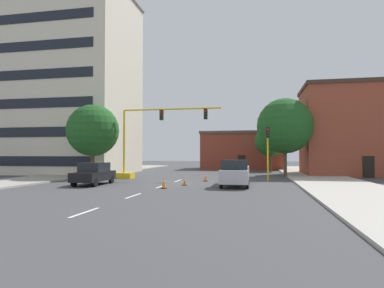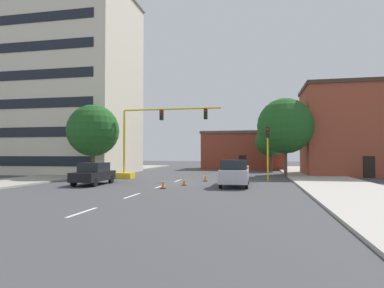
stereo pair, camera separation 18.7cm
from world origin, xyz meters
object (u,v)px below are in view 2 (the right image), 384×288
object	(u,v)px
tree_right_far	(271,141)
traffic_cone_roadside_b	(184,181)
traffic_light_pole_right	(268,141)
tree_right_mid	(285,126)
traffic_signal_gantry	(138,155)
sedan_black_near_left	(94,173)
tree_left_near	(93,131)
traffic_cone_roadside_a	(163,183)
pickup_truck_silver	(235,173)
traffic_cone_roadside_c	(205,177)

from	to	relation	value
tree_right_far	traffic_cone_roadside_b	size ratio (longest dim) A/B	10.48
traffic_light_pole_right	traffic_cone_roadside_b	bearing A→B (deg)	-141.02
traffic_light_pole_right	tree_right_mid	size ratio (longest dim) A/B	0.58
traffic_light_pole_right	traffic_cone_roadside_b	distance (m)	8.88
traffic_signal_gantry	sedan_black_near_left	bearing A→B (deg)	-99.20
sedan_black_near_left	traffic_signal_gantry	bearing A→B (deg)	80.80
traffic_signal_gantry	traffic_light_pole_right	distance (m)	12.49
tree_right_far	traffic_cone_roadside_b	bearing A→B (deg)	-108.42
traffic_signal_gantry	traffic_cone_roadside_b	world-z (taller)	traffic_signal_gantry
traffic_signal_gantry	tree_left_near	distance (m)	5.19
sedan_black_near_left	traffic_cone_roadside_a	world-z (taller)	sedan_black_near_left
tree_left_near	traffic_cone_roadside_a	size ratio (longest dim) A/B	9.37
tree_right_mid	tree_right_far	world-z (taller)	tree_right_mid
traffic_signal_gantry	tree_right_mid	size ratio (longest dim) A/B	1.26
traffic_signal_gantry	pickup_truck_silver	xyz separation A→B (m)	(9.88, -5.67, -1.36)
tree_right_far	traffic_cone_roadside_c	xyz separation A→B (m)	(-6.30, -17.92, -3.85)
tree_right_mid	tree_right_far	size ratio (longest dim) A/B	1.31
traffic_light_pole_right	tree_right_mid	xyz separation A→B (m)	(1.99, 6.12, 1.86)
pickup_truck_silver	traffic_cone_roadside_c	bearing A→B (deg)	126.30
traffic_signal_gantry	tree_left_near	size ratio (longest dim) A/B	1.43
tree_right_mid	traffic_cone_roadside_a	world-z (taller)	tree_right_mid
sedan_black_near_left	traffic_cone_roadside_b	world-z (taller)	sedan_black_near_left
traffic_cone_roadside_b	traffic_signal_gantry	bearing A→B (deg)	135.98
sedan_black_near_left	traffic_cone_roadside_c	distance (m)	9.53
pickup_truck_silver	traffic_cone_roadside_a	world-z (taller)	pickup_truck_silver
tree_left_near	pickup_truck_silver	bearing A→B (deg)	-19.93
tree_right_mid	sedan_black_near_left	distance (m)	20.29
traffic_cone_roadside_a	traffic_cone_roadside_b	bearing A→B (deg)	70.74
tree_left_near	tree_right_mid	bearing A→B (deg)	17.46
traffic_light_pole_right	tree_right_mid	world-z (taller)	tree_right_mid
tree_left_near	traffic_cone_roadside_b	world-z (taller)	tree_left_near
pickup_truck_silver	traffic_cone_roadside_c	xyz separation A→B (m)	(-2.88, 3.92, -0.61)
traffic_cone_roadside_c	sedan_black_near_left	bearing A→B (deg)	-148.28
tree_left_near	traffic_cone_roadside_c	distance (m)	12.44
tree_right_mid	tree_left_near	distance (m)	19.90
traffic_cone_roadside_c	traffic_signal_gantry	bearing A→B (deg)	165.99
tree_right_mid	pickup_truck_silver	bearing A→B (deg)	-112.01
tree_right_far	pickup_truck_silver	bearing A→B (deg)	-98.91
traffic_light_pole_right	traffic_cone_roadside_b	world-z (taller)	traffic_light_pole_right
traffic_signal_gantry	tree_right_mid	world-z (taller)	tree_right_mid
traffic_cone_roadside_a	tree_right_far	bearing A→B (deg)	71.49
traffic_signal_gantry	pickup_truck_silver	bearing A→B (deg)	-29.84
tree_left_near	tree_right_far	distance (m)	24.40
tree_left_near	traffic_cone_roadside_b	distance (m)	12.65
traffic_cone_roadside_a	traffic_cone_roadside_b	size ratio (longest dim) A/B	1.29
traffic_signal_gantry	tree_left_near	world-z (taller)	tree_left_near
tree_right_mid	tree_left_near	size ratio (longest dim) A/B	1.14
traffic_signal_gantry	traffic_light_pole_right	world-z (taller)	traffic_signal_gantry
pickup_truck_silver	traffic_cone_roadside_a	bearing A→B (deg)	-150.44
sedan_black_near_left	pickup_truck_silver	bearing A→B (deg)	5.64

